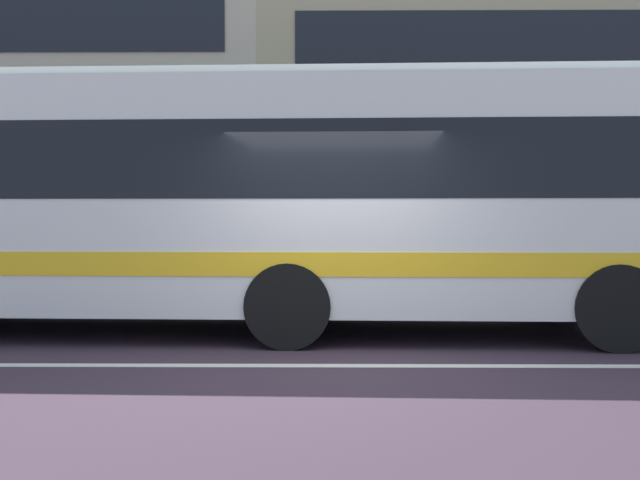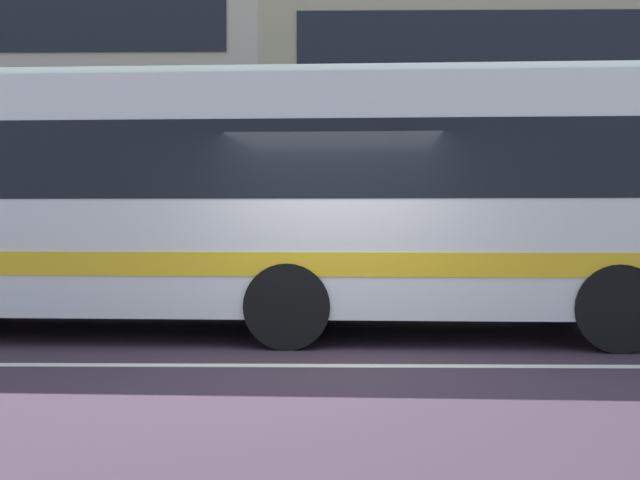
% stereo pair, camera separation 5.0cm
% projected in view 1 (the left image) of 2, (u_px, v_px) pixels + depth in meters
% --- Properties ---
extents(ground_plane, '(160.00, 160.00, 0.00)m').
position_uv_depth(ground_plane, '(333.00, 366.00, 7.22)').
color(ground_plane, '#3A2A37').
extents(lane_centre_line, '(60.00, 0.16, 0.01)m').
position_uv_depth(lane_centre_line, '(333.00, 365.00, 7.22)').
color(lane_centre_line, silver).
rests_on(lane_centre_line, ground_plane).
extents(hedge_row_far, '(15.48, 1.10, 1.12)m').
position_uv_depth(hedge_row_far, '(349.00, 272.00, 12.79)').
color(hedge_row_far, '#2D6235').
rests_on(hedge_row_far, ground_plane).
extents(transit_bus, '(10.91, 2.98, 3.31)m').
position_uv_depth(transit_bus, '(246.00, 195.00, 9.34)').
color(transit_bus, silver).
rests_on(transit_bus, ground_plane).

